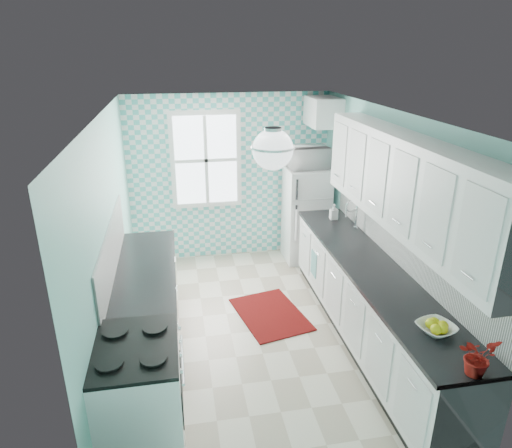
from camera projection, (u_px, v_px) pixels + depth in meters
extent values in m
cube|color=beige|center=(256.00, 332.00, 5.35)|extent=(3.00, 4.40, 0.02)
cube|color=white|center=(256.00, 113.00, 4.43)|extent=(3.00, 4.40, 0.02)
cube|color=#7BC7BC|center=(230.00, 178.00, 6.91)|extent=(3.00, 0.02, 2.50)
cube|color=#7BC7BC|center=(318.00, 365.00, 2.86)|extent=(3.00, 0.02, 2.50)
cube|color=#7BC7BC|center=(110.00, 243.00, 4.63)|extent=(0.02, 4.40, 2.50)
cube|color=#7BC7BC|center=(387.00, 223.00, 5.14)|extent=(0.02, 4.40, 2.50)
cube|color=#50BFB9|center=(230.00, 178.00, 6.89)|extent=(3.00, 0.01, 2.50)
cube|color=white|center=(206.00, 160.00, 6.70)|extent=(1.04, 0.05, 1.44)
cube|color=white|center=(206.00, 160.00, 6.68)|extent=(0.90, 0.02, 1.30)
cube|color=white|center=(402.00, 242.00, 4.79)|extent=(0.02, 3.60, 0.51)
cube|color=white|center=(112.00, 251.00, 4.59)|extent=(0.02, 2.15, 0.51)
cube|color=silver|center=(405.00, 184.00, 4.32)|extent=(0.33, 3.20, 0.90)
cube|color=silver|center=(323.00, 112.00, 6.41)|extent=(0.40, 0.74, 0.40)
cylinder|color=silver|center=(273.00, 130.00, 3.70)|extent=(0.14, 0.14, 0.04)
cylinder|color=silver|center=(273.00, 139.00, 3.73)|extent=(0.02, 0.02, 0.12)
sphere|color=white|center=(273.00, 150.00, 3.76)|extent=(0.34, 0.34, 0.34)
cube|color=white|center=(369.00, 306.00, 5.01)|extent=(0.60, 3.60, 0.90)
cube|color=black|center=(372.00, 268.00, 4.84)|extent=(0.63, 3.60, 0.04)
cube|color=white|center=(147.00, 311.00, 4.91)|extent=(0.60, 2.15, 0.90)
cube|color=black|center=(145.00, 272.00, 4.74)|extent=(0.63, 2.15, 0.04)
cube|color=white|center=(306.00, 214.00, 6.94)|extent=(0.63, 0.60, 1.45)
cube|color=silver|center=(313.00, 200.00, 6.54)|extent=(0.62, 0.01, 0.02)
cube|color=silver|center=(297.00, 189.00, 6.42)|extent=(0.03, 0.03, 0.30)
cube|color=silver|center=(296.00, 223.00, 6.61)|extent=(0.03, 0.03, 0.54)
cube|color=white|center=(140.00, 399.00, 3.61)|extent=(0.66, 0.83, 0.99)
cube|color=black|center=(134.00, 348.00, 3.43)|extent=(0.66, 0.83, 0.03)
cube|color=black|center=(182.00, 388.00, 3.64)|extent=(0.01, 0.55, 0.33)
cube|color=silver|center=(341.00, 233.00, 5.75)|extent=(0.53, 0.45, 0.12)
cylinder|color=silver|center=(356.00, 217.00, 5.70)|extent=(0.02, 0.02, 0.30)
torus|color=silver|center=(352.00, 203.00, 5.62)|extent=(0.16, 0.02, 0.16)
cube|color=maroon|center=(270.00, 314.00, 5.67)|extent=(0.94, 1.18, 0.02)
cube|color=#64B3B3|center=(314.00, 264.00, 5.91)|extent=(0.04, 0.22, 0.33)
imported|color=white|center=(436.00, 329.00, 3.70)|extent=(0.36, 0.36, 0.07)
imported|color=red|center=(477.00, 357.00, 3.20)|extent=(0.33, 0.31, 0.29)
imported|color=#91B3CC|center=(334.00, 212.00, 6.10)|extent=(0.10, 0.10, 0.21)
imported|color=silver|center=(308.00, 157.00, 6.61)|extent=(0.58, 0.41, 0.32)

